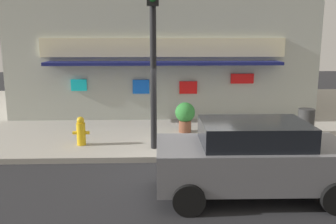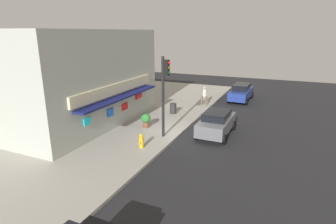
% 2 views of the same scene
% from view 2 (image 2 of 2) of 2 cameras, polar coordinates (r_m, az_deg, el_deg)
% --- Properties ---
extents(ground_plane, '(53.11, 53.11, 0.00)m').
position_cam_2_polar(ground_plane, '(18.75, 2.68, -4.81)').
color(ground_plane, '#232326').
extents(sidewalk, '(35.41, 12.83, 0.16)m').
position_cam_2_polar(sidewalk, '(21.71, -13.32, -2.02)').
color(sidewalk, '#A39E93').
rests_on(sidewalk, ground_plane).
extents(corner_building, '(12.18, 8.27, 6.75)m').
position_cam_2_polar(corner_building, '(21.62, -19.04, 6.89)').
color(corner_building, '#ADB2A8').
rests_on(corner_building, sidewalk).
extents(traffic_light, '(0.32, 0.58, 5.17)m').
position_cam_2_polar(traffic_light, '(17.12, -0.74, 5.28)').
color(traffic_light, black).
rests_on(traffic_light, sidewalk).
extents(fire_hydrant, '(0.51, 0.27, 0.87)m').
position_cam_2_polar(fire_hydrant, '(16.30, -5.57, -6.00)').
color(fire_hydrant, gold).
rests_on(fire_hydrant, sidewalk).
extents(trash_can, '(0.54, 0.54, 0.86)m').
position_cam_2_polar(trash_can, '(22.93, 1.08, 0.75)').
color(trash_can, '#2D2D2D').
rests_on(trash_can, sidewalk).
extents(pedestrian, '(0.63, 0.58, 1.77)m').
position_cam_2_polar(pedestrian, '(25.62, 7.57, 3.57)').
color(pedestrian, brown).
rests_on(pedestrian, sidewalk).
extents(potted_plant_by_doorway, '(0.68, 0.68, 1.03)m').
position_cam_2_polar(potted_plant_by_doorway, '(19.57, -4.61, -1.55)').
color(potted_plant_by_doorway, brown).
rests_on(potted_plant_by_doorway, sidewalk).
extents(parked_car_blue, '(4.57, 2.05, 1.71)m').
position_cam_2_polar(parked_car_blue, '(28.81, 14.96, 4.01)').
color(parked_car_blue, navy).
rests_on(parked_car_blue, ground_plane).
extents(parked_car_grey, '(4.12, 2.07, 1.64)m').
position_cam_2_polar(parked_car_grey, '(18.84, 10.03, -2.20)').
color(parked_car_grey, slate).
rests_on(parked_car_grey, ground_plane).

